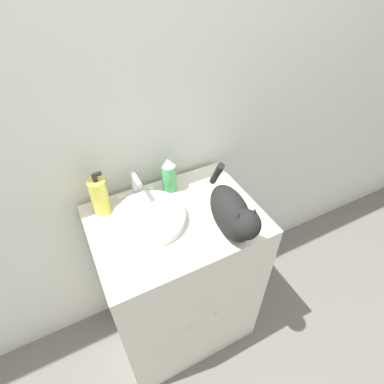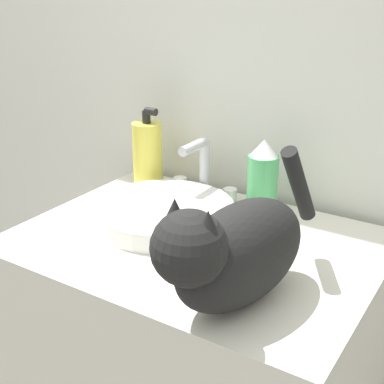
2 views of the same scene
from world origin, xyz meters
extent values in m
plane|color=slate|center=(0.00, 0.00, 0.00)|extent=(8.00, 8.00, 0.00)
cube|color=silver|center=(0.00, 0.57, 1.25)|extent=(6.00, 0.05, 2.50)
cube|color=silver|center=(0.00, 0.26, 0.46)|extent=(0.71, 0.52, 0.92)
sphere|color=silver|center=(-0.07, 0.00, 0.51)|extent=(0.02, 0.02, 0.02)
sphere|color=silver|center=(0.07, 0.00, 0.51)|extent=(0.02, 0.02, 0.02)
cylinder|color=white|center=(-0.10, 0.29, 0.94)|extent=(0.30, 0.30, 0.04)
cylinder|color=silver|center=(-0.10, 0.46, 0.99)|extent=(0.02, 0.02, 0.14)
cylinder|color=silver|center=(-0.10, 0.41, 1.06)|extent=(0.02, 0.09, 0.02)
cylinder|color=white|center=(-0.17, 0.46, 0.94)|extent=(0.03, 0.03, 0.03)
cylinder|color=white|center=(-0.03, 0.46, 0.94)|extent=(0.03, 0.03, 0.03)
ellipsoid|color=black|center=(0.17, 0.12, 1.00)|extent=(0.18, 0.30, 0.17)
sphere|color=black|center=(0.15, 0.00, 1.06)|extent=(0.13, 0.13, 0.11)
cone|color=black|center=(0.12, 0.01, 1.10)|extent=(0.04, 0.04, 0.04)
cone|color=black|center=(0.18, 0.00, 1.10)|extent=(0.04, 0.04, 0.04)
cylinder|color=black|center=(0.20, 0.28, 1.07)|extent=(0.05, 0.11, 0.15)
cylinder|color=#EADB4C|center=(-0.26, 0.44, 1.00)|extent=(0.07, 0.07, 0.16)
cylinder|color=black|center=(-0.26, 0.44, 1.09)|extent=(0.02, 0.02, 0.03)
cylinder|color=black|center=(-0.24, 0.44, 1.11)|extent=(0.03, 0.02, 0.02)
cylinder|color=#4CB266|center=(0.05, 0.44, 0.99)|extent=(0.07, 0.07, 0.13)
cone|color=white|center=(0.05, 0.44, 1.07)|extent=(0.06, 0.06, 0.04)
camera|label=1|loc=(-0.33, -0.54, 1.83)|focal=28.00mm
camera|label=2|loc=(0.50, -0.54, 1.41)|focal=50.00mm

